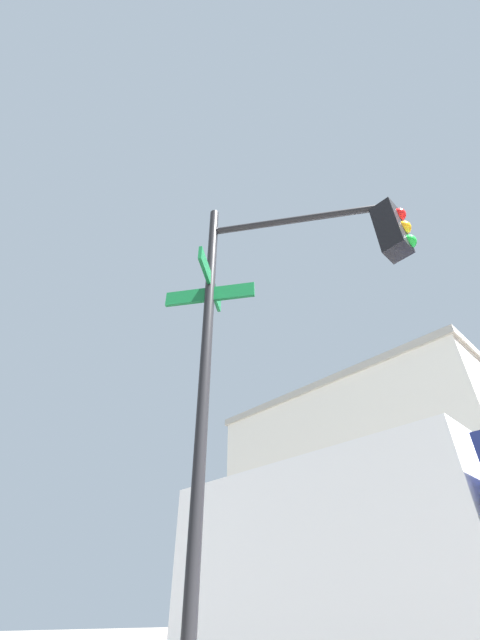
# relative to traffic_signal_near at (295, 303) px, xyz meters

# --- Properties ---
(traffic_signal_near) EXTENTS (2.52, 1.92, 6.14)m
(traffic_signal_near) POSITION_rel_traffic_signal_near_xyz_m (0.00, 0.00, 0.00)
(traffic_signal_near) COLOR black
(traffic_signal_near) RESTS_ON ground_plane
(building_stucco) EXTENTS (15.35, 20.47, 12.05)m
(building_stucco) POSITION_rel_traffic_signal_near_xyz_m (-9.34, 24.33, 1.71)
(building_stucco) COLOR silver
(building_stucco) RESTS_ON ground_plane
(box_truck_second) EXTENTS (7.86, 2.55, 3.55)m
(box_truck_second) POSITION_rel_traffic_signal_near_xyz_m (-1.28, 3.54, -2.37)
(box_truck_second) COLOR navy
(box_truck_second) RESTS_ON ground_plane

